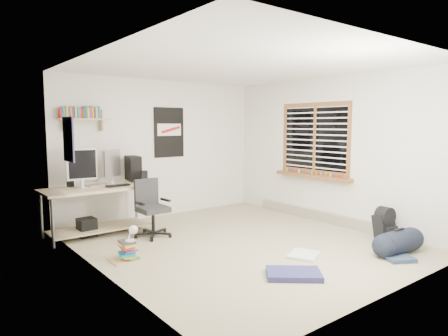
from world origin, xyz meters
TOP-DOWN VIEW (x-y plane):
  - floor at (0.00, 0.00)m, footprint 4.00×4.50m
  - ceiling at (0.00, 0.00)m, footprint 4.00×4.50m
  - back_wall at (0.00, 2.25)m, footprint 4.00×0.01m
  - left_wall at (-2.00, 0.00)m, footprint 0.01×4.50m
  - right_wall at (2.00, 0.00)m, footprint 0.01×4.50m
  - desk at (-1.42, 1.69)m, footprint 1.78×1.12m
  - monitor_left at (-1.64, 1.77)m, footprint 0.45×0.16m
  - monitor_right at (-1.12, 1.88)m, footprint 0.39×0.29m
  - pc_tower at (-0.70, 1.99)m, footprint 0.24×0.42m
  - keyboard at (-1.16, 1.56)m, footprint 0.36×0.13m
  - speaker_left at (-1.75, 1.99)m, footprint 0.11×0.11m
  - speaker_right at (-0.70, 1.59)m, footprint 0.12×0.12m
  - office_chair at (-0.82, 1.07)m, footprint 0.60×0.60m
  - wall_shelf at (-1.45, 2.14)m, footprint 0.80×0.22m
  - poster_back_wall at (0.15, 2.23)m, footprint 0.62×0.03m
  - poster_left_wall at (-1.99, 1.20)m, footprint 0.02×0.42m
  - window at (1.95, 0.30)m, footprint 0.10×1.50m
  - baseboard_heater at (1.96, 0.30)m, footprint 0.08×2.50m
  - backpack at (1.74, -1.21)m, footprint 0.32×0.27m
  - duffel_bag at (1.34, -1.65)m, footprint 0.34×0.34m
  - tshirt at (0.28, -0.96)m, footprint 0.52×0.49m
  - jeans_a at (-0.35, -1.34)m, footprint 0.71×0.68m
  - jeans_b at (1.14, -1.72)m, footprint 0.50×0.54m
  - book_stack at (-1.57, 0.33)m, footprint 0.49×0.44m
  - desk_lamp at (-1.55, 0.31)m, footprint 0.16×0.22m
  - subwoofer at (-1.62, 1.70)m, footprint 0.26×0.26m

SIDE VIEW (x-z plane):
  - floor at x=0.00m, z-range -0.01..0.00m
  - tshirt at x=0.28m, z-range 0.00..0.04m
  - jeans_b at x=1.14m, z-range 0.00..0.05m
  - jeans_a at x=-0.35m, z-range 0.00..0.06m
  - baseboard_heater at x=1.96m, z-range 0.00..0.18m
  - duffel_bag at x=1.34m, z-range -0.17..0.45m
  - subwoofer at x=-1.62m, z-range 0.00..0.28m
  - book_stack at x=-1.57m, z-range 0.01..0.29m
  - backpack at x=1.74m, z-range 0.00..0.40m
  - desk at x=-1.42m, z-range -0.01..0.74m
  - desk_lamp at x=-1.55m, z-range 0.28..0.48m
  - office_chair at x=-0.82m, z-range 0.05..0.93m
  - keyboard at x=-1.16m, z-range 0.75..0.77m
  - speaker_left at x=-1.75m, z-range 0.75..0.95m
  - speaker_right at x=-0.70m, z-range 0.75..0.95m
  - pc_tower at x=-0.70m, z-range 0.75..1.16m
  - monitor_right at x=-1.12m, z-range 0.75..1.19m
  - monitor_left at x=-1.64m, z-range 0.75..1.24m
  - back_wall at x=0.00m, z-range 0.00..2.50m
  - left_wall at x=-2.00m, z-range 0.00..2.50m
  - right_wall at x=2.00m, z-range 0.00..2.50m
  - window at x=1.95m, z-range 0.82..2.08m
  - poster_left_wall at x=-1.99m, z-range 1.20..1.80m
  - poster_back_wall at x=0.15m, z-range 1.09..2.01m
  - wall_shelf at x=-1.45m, z-range 1.66..1.90m
  - ceiling at x=0.00m, z-range 2.50..2.51m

